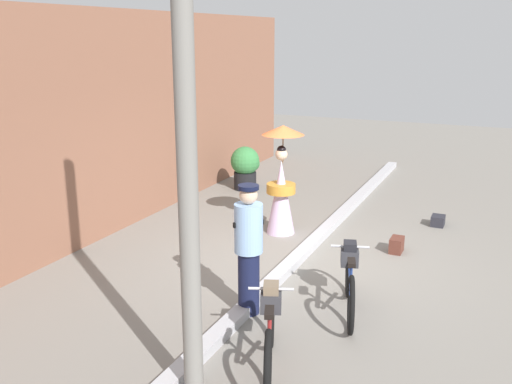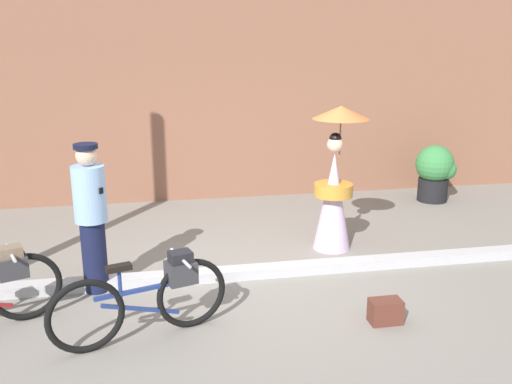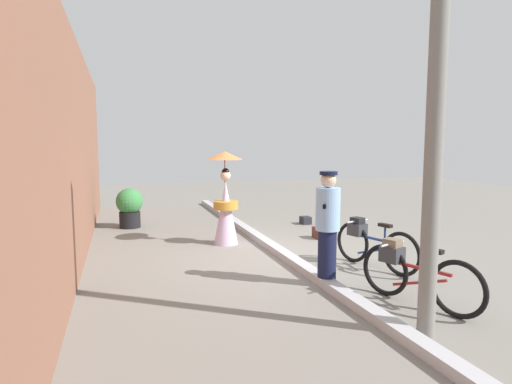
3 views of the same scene
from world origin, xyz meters
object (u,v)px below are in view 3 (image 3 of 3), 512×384
(bicycle_far_side, at_px, (413,272))
(person_with_parasol, at_px, (226,200))
(bicycle_near_officer, at_px, (372,243))
(backpack_on_pavement, at_px, (306,220))
(potted_plant_by_door, at_px, (130,206))
(utility_pole, at_px, (436,102))
(person_officer, at_px, (328,226))
(backpack_spare, at_px, (319,233))

(bicycle_far_side, bearing_deg, person_with_parasol, 20.35)
(bicycle_near_officer, relative_size, backpack_on_pavement, 5.67)
(potted_plant_by_door, bearing_deg, utility_pole, -158.41)
(bicycle_near_officer, distance_m, backpack_on_pavement, 3.86)
(person_officer, height_order, backpack_on_pavement, person_officer)
(potted_plant_by_door, bearing_deg, person_with_parasol, -142.97)
(backpack_on_pavement, bearing_deg, backpack_spare, 165.37)
(person_officer, bearing_deg, potted_plant_by_door, 25.63)
(bicycle_near_officer, height_order, utility_pole, utility_pole)
(backpack_on_pavement, relative_size, backpack_spare, 0.92)
(bicycle_far_side, relative_size, utility_pole, 0.32)
(potted_plant_by_door, distance_m, utility_pole, 7.77)
(bicycle_far_side, bearing_deg, bicycle_near_officer, -14.64)
(bicycle_near_officer, relative_size, person_officer, 0.99)
(backpack_on_pavement, bearing_deg, utility_pole, 166.99)
(bicycle_near_officer, bearing_deg, person_with_parasol, 38.30)
(bicycle_far_side, relative_size, potted_plant_by_door, 1.65)
(person_officer, relative_size, backpack_spare, 5.29)
(bicycle_near_officer, bearing_deg, backpack_spare, -4.09)
(bicycle_near_officer, distance_m, backpack_spare, 2.23)
(person_with_parasol, height_order, utility_pole, utility_pole)
(bicycle_far_side, xyz_separation_m, backpack_on_pavement, (5.35, -0.98, -0.31))
(person_officer, height_order, potted_plant_by_door, person_officer)
(person_officer, height_order, person_with_parasol, person_with_parasol)
(person_with_parasol, distance_m, backpack_spare, 2.14)
(person_with_parasol, bearing_deg, potted_plant_by_door, 37.03)
(backpack_spare, bearing_deg, bicycle_far_side, 171.49)
(person_with_parasol, distance_m, backpack_on_pavement, 2.94)
(backpack_on_pavement, relative_size, utility_pole, 0.06)
(bicycle_far_side, distance_m, backpack_on_pavement, 5.45)
(bicycle_near_officer, height_order, backpack_on_pavement, bicycle_near_officer)
(bicycle_far_side, distance_m, potted_plant_by_door, 7.01)
(bicycle_far_side, bearing_deg, backpack_on_pavement, -10.36)
(bicycle_near_officer, xyz_separation_m, potted_plant_by_door, (4.69, 3.62, 0.11))
(person_with_parasol, bearing_deg, bicycle_near_officer, -141.70)
(bicycle_far_side, height_order, backpack_spare, bicycle_far_side)
(backpack_on_pavement, bearing_deg, bicycle_far_side, 169.64)
(person_officer, distance_m, utility_pole, 2.35)
(backpack_on_pavement, bearing_deg, person_with_parasol, 121.43)
(bicycle_far_side, relative_size, person_officer, 0.97)
(person_officer, bearing_deg, backpack_spare, -24.16)
(person_officer, xyz_separation_m, potted_plant_by_door, (5.26, 2.52, -0.34))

